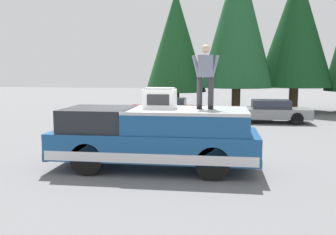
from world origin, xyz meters
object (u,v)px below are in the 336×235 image
(pickup_truck, at_px, (155,137))
(person_on_truck_bed, at_px, (205,75))
(compressor_unit, at_px, (160,98))
(parked_car_grey, at_px, (269,111))
(parked_car_maroon, at_px, (167,109))

(pickup_truck, distance_m, person_on_truck_bed, 2.15)
(pickup_truck, relative_size, compressor_unit, 6.60)
(person_on_truck_bed, distance_m, parked_car_grey, 10.23)
(person_on_truck_bed, xyz_separation_m, parked_car_grey, (9.61, -2.90, -1.97))
(parked_car_maroon, bearing_deg, compressor_unit, -172.84)
(pickup_truck, xyz_separation_m, parked_car_grey, (9.74, -4.24, -0.29))
(person_on_truck_bed, height_order, parked_car_maroon, person_on_truck_bed)
(parked_car_grey, bearing_deg, compressor_unit, 157.12)
(pickup_truck, bearing_deg, person_on_truck_bed, -84.52)
(parked_car_grey, bearing_deg, pickup_truck, 156.49)
(pickup_truck, bearing_deg, parked_car_grey, -23.51)
(compressor_unit, bearing_deg, person_on_truck_bed, -85.41)
(parked_car_maroon, bearing_deg, person_on_truck_bed, -166.15)
(compressor_unit, relative_size, parked_car_maroon, 0.20)
(pickup_truck, height_order, compressor_unit, compressor_unit)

